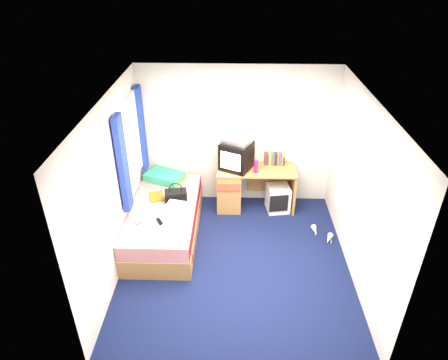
{
  "coord_description": "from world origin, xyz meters",
  "views": [
    {
      "loc": [
        -0.04,
        -4.35,
        3.94
      ],
      "look_at": [
        -0.18,
        0.7,
        0.95
      ],
      "focal_mm": 32.0,
      "sensor_mm": 36.0,
      "label": 1
    }
  ],
  "objects_px": {
    "magazine": "(157,197)",
    "remote_control": "(159,221)",
    "desk": "(239,186)",
    "storage_cube": "(278,198)",
    "vcr": "(237,141)",
    "white_heels": "(322,235)",
    "pink_water_bottle": "(256,167)",
    "handbag": "(176,195)",
    "water_bottle": "(142,220)",
    "aerosol_can": "(248,162)",
    "towel": "(177,209)",
    "crt_tv": "(236,156)",
    "picture_frame": "(283,161)",
    "colour_swatch_fan": "(161,223)",
    "bed": "(165,221)",
    "pillow": "(165,177)"
  },
  "relations": [
    {
      "from": "pink_water_bottle",
      "to": "water_bottle",
      "type": "height_order",
      "value": "pink_water_bottle"
    },
    {
      "from": "desk",
      "to": "crt_tv",
      "type": "bearing_deg",
      "value": -179.77
    },
    {
      "from": "colour_swatch_fan",
      "to": "remote_control",
      "type": "bearing_deg",
      "value": 141.14
    },
    {
      "from": "storage_cube",
      "to": "magazine",
      "type": "bearing_deg",
      "value": -174.91
    },
    {
      "from": "magazine",
      "to": "desk",
      "type": "bearing_deg",
      "value": 24.53
    },
    {
      "from": "handbag",
      "to": "aerosol_can",
      "type": "bearing_deg",
      "value": 22.95
    },
    {
      "from": "magazine",
      "to": "water_bottle",
      "type": "xyz_separation_m",
      "value": [
        -0.1,
        -0.64,
        0.03
      ]
    },
    {
      "from": "vcr",
      "to": "white_heels",
      "type": "height_order",
      "value": "vcr"
    },
    {
      "from": "crt_tv",
      "to": "white_heels",
      "type": "bearing_deg",
      "value": -5.35
    },
    {
      "from": "picture_frame",
      "to": "pink_water_bottle",
      "type": "height_order",
      "value": "pink_water_bottle"
    },
    {
      "from": "storage_cube",
      "to": "water_bottle",
      "type": "relative_size",
      "value": 2.28
    },
    {
      "from": "picture_frame",
      "to": "colour_swatch_fan",
      "type": "bearing_deg",
      "value": -160.51
    },
    {
      "from": "magazine",
      "to": "white_heels",
      "type": "bearing_deg",
      "value": -5.19
    },
    {
      "from": "aerosol_can",
      "to": "water_bottle",
      "type": "distance_m",
      "value": 2.03
    },
    {
      "from": "handbag",
      "to": "magazine",
      "type": "bearing_deg",
      "value": 156.32
    },
    {
      "from": "bed",
      "to": "storage_cube",
      "type": "distance_m",
      "value": 1.96
    },
    {
      "from": "desk",
      "to": "storage_cube",
      "type": "xyz_separation_m",
      "value": [
        0.65,
        -0.09,
        -0.18
      ]
    },
    {
      "from": "pillow",
      "to": "storage_cube",
      "type": "relative_size",
      "value": 1.33
    },
    {
      "from": "aerosol_can",
      "to": "towel",
      "type": "relative_size",
      "value": 0.52
    },
    {
      "from": "pillow",
      "to": "water_bottle",
      "type": "height_order",
      "value": "pillow"
    },
    {
      "from": "aerosol_can",
      "to": "towel",
      "type": "bearing_deg",
      "value": -135.65
    },
    {
      "from": "desk",
      "to": "white_heels",
      "type": "distance_m",
      "value": 1.58
    },
    {
      "from": "remote_control",
      "to": "aerosol_can",
      "type": "bearing_deg",
      "value": 14.46
    },
    {
      "from": "storage_cube",
      "to": "picture_frame",
      "type": "height_order",
      "value": "picture_frame"
    },
    {
      "from": "crt_tv",
      "to": "picture_frame",
      "type": "relative_size",
      "value": 4.26
    },
    {
      "from": "pillow",
      "to": "pink_water_bottle",
      "type": "relative_size",
      "value": 2.87
    },
    {
      "from": "pink_water_bottle",
      "to": "handbag",
      "type": "xyz_separation_m",
      "value": [
        -1.24,
        -0.54,
        -0.22
      ]
    },
    {
      "from": "magazine",
      "to": "vcr",
      "type": "bearing_deg",
      "value": 25.72
    },
    {
      "from": "desk",
      "to": "pink_water_bottle",
      "type": "relative_size",
      "value": 6.18
    },
    {
      "from": "handbag",
      "to": "picture_frame",
      "type": "bearing_deg",
      "value": 15.5
    },
    {
      "from": "magazine",
      "to": "towel",
      "type": "bearing_deg",
      "value": -45.66
    },
    {
      "from": "water_bottle",
      "to": "magazine",
      "type": "bearing_deg",
      "value": 81.48
    },
    {
      "from": "magazine",
      "to": "white_heels",
      "type": "distance_m",
      "value": 2.65
    },
    {
      "from": "towel",
      "to": "vcr",
      "type": "bearing_deg",
      "value": 48.53
    },
    {
      "from": "vcr",
      "to": "towel",
      "type": "distance_m",
      "value": 1.46
    },
    {
      "from": "aerosol_can",
      "to": "magazine",
      "type": "height_order",
      "value": "aerosol_can"
    },
    {
      "from": "crt_tv",
      "to": "picture_frame",
      "type": "height_order",
      "value": "crt_tv"
    },
    {
      "from": "pink_water_bottle",
      "to": "colour_swatch_fan",
      "type": "bearing_deg",
      "value": -140.4
    },
    {
      "from": "bed",
      "to": "storage_cube",
      "type": "relative_size",
      "value": 4.39
    },
    {
      "from": "pillow",
      "to": "picture_frame",
      "type": "height_order",
      "value": "picture_frame"
    },
    {
      "from": "desk",
      "to": "crt_tv",
      "type": "relative_size",
      "value": 2.18
    },
    {
      "from": "aerosol_can",
      "to": "handbag",
      "type": "xyz_separation_m",
      "value": [
        -1.12,
        -0.74,
        -0.21
      ]
    },
    {
      "from": "pink_water_bottle",
      "to": "aerosol_can",
      "type": "bearing_deg",
      "value": 119.91
    },
    {
      "from": "water_bottle",
      "to": "pillow",
      "type": "bearing_deg",
      "value": 83.09
    },
    {
      "from": "bed",
      "to": "water_bottle",
      "type": "xyz_separation_m",
      "value": [
        -0.24,
        -0.4,
        0.31
      ]
    },
    {
      "from": "magazine",
      "to": "remote_control",
      "type": "xyz_separation_m",
      "value": [
        0.15,
        -0.65,
        0.0
      ]
    },
    {
      "from": "pillow",
      "to": "colour_swatch_fan",
      "type": "height_order",
      "value": "pillow"
    },
    {
      "from": "handbag",
      "to": "vcr",
      "type": "bearing_deg",
      "value": 25.82
    },
    {
      "from": "pink_water_bottle",
      "to": "aerosol_can",
      "type": "xyz_separation_m",
      "value": [
        -0.12,
        0.2,
        -0.02
      ]
    },
    {
      "from": "desk",
      "to": "magazine",
      "type": "bearing_deg",
      "value": -155.47
    }
  ]
}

